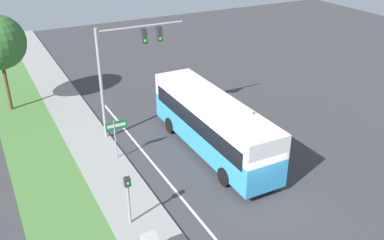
# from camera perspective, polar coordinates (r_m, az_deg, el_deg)

# --- Properties ---
(ground_plane) EXTENTS (80.00, 80.00, 0.00)m
(ground_plane) POSITION_cam_1_polar(r_m,az_deg,el_deg) (22.88, 8.72, -9.94)
(ground_plane) COLOR #38383A
(sidewalk) EXTENTS (2.80, 80.00, 0.12)m
(sidewalk) POSITION_cam_1_polar(r_m,az_deg,el_deg) (20.45, -6.01, -14.67)
(sidewalk) COLOR gray
(sidewalk) RESTS_ON ground_plane
(lane_divider_near) EXTENTS (0.14, 30.00, 0.01)m
(lane_divider_near) POSITION_cam_1_polar(r_m,az_deg,el_deg) (21.30, 0.63, -12.72)
(lane_divider_near) COLOR silver
(lane_divider_near) RESTS_ON ground_plane
(bus) EXTENTS (2.70, 11.07, 3.68)m
(bus) POSITION_cam_1_polar(r_m,az_deg,el_deg) (25.50, 2.75, -0.24)
(bus) COLOR #3393D1
(bus) RESTS_ON ground_plane
(signal_gantry) EXTENTS (5.68, 0.41, 7.25)m
(signal_gantry) POSITION_cam_1_polar(r_m,az_deg,el_deg) (26.87, -9.03, 7.97)
(signal_gantry) COLOR #939399
(signal_gantry) RESTS_ON ground_plane
(pedestrian_signal) EXTENTS (0.28, 0.34, 2.65)m
(pedestrian_signal) POSITION_cam_1_polar(r_m,az_deg,el_deg) (19.94, -8.53, -9.56)
(pedestrian_signal) COLOR #939399
(pedestrian_signal) RESTS_ON ground_plane
(street_sign) EXTENTS (1.30, 0.08, 2.55)m
(street_sign) POSITION_cam_1_polar(r_m,az_deg,el_deg) (25.15, -10.10, -1.55)
(street_sign) COLOR #939399
(street_sign) RESTS_ON ground_plane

